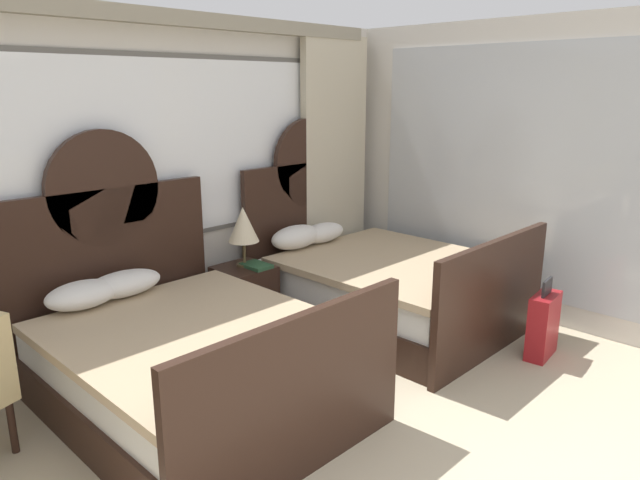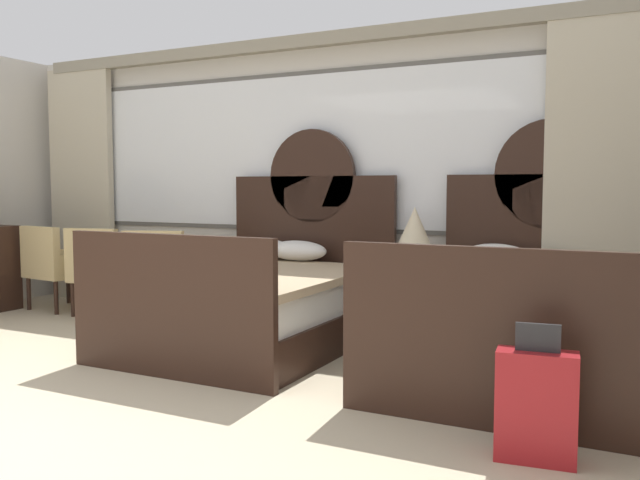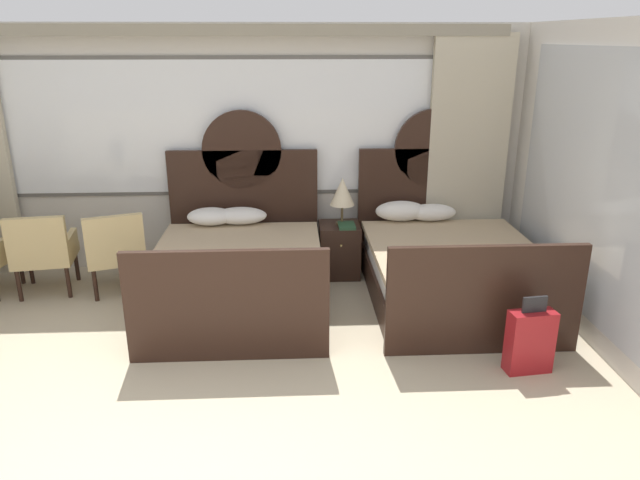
{
  "view_description": "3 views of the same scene",
  "coord_description": "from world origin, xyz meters",
  "px_view_note": "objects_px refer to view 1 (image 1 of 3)",
  "views": [
    {
      "loc": [
        -1.7,
        -0.37,
        2.11
      ],
      "look_at": [
        1.45,
        2.7,
        0.94
      ],
      "focal_mm": 32.61,
      "sensor_mm": 36.0,
      "label": 1
    },
    {
      "loc": [
        3.08,
        -1.79,
        1.28
      ],
      "look_at": [
        1.15,
        2.06,
        0.93
      ],
      "focal_mm": 37.38,
      "sensor_mm": 36.0,
      "label": 2
    },
    {
      "loc": [
        0.74,
        -2.69,
        2.55
      ],
      "look_at": [
        1.01,
        2.41,
        0.78
      ],
      "focal_mm": 32.95,
      "sensor_mm": 36.0,
      "label": 3
    }
  ],
  "objects_px": {
    "table_lamp_on_nightstand": "(243,225)",
    "suitcase_on_floor": "(543,325)",
    "bed_near_window": "(185,356)",
    "book_on_nightstand": "(256,266)",
    "bed_near_mirror": "(383,282)",
    "nightstand_between_beds": "(245,299)"
  },
  "relations": [
    {
      "from": "bed_near_window",
      "to": "bed_near_mirror",
      "type": "relative_size",
      "value": 1.0
    },
    {
      "from": "bed_near_window",
      "to": "book_on_nightstand",
      "type": "height_order",
      "value": "bed_near_window"
    },
    {
      "from": "table_lamp_on_nightstand",
      "to": "suitcase_on_floor",
      "type": "height_order",
      "value": "table_lamp_on_nightstand"
    },
    {
      "from": "bed_near_mirror",
      "to": "book_on_nightstand",
      "type": "height_order",
      "value": "bed_near_mirror"
    },
    {
      "from": "bed_near_mirror",
      "to": "suitcase_on_floor",
      "type": "distance_m",
      "value": 1.43
    },
    {
      "from": "book_on_nightstand",
      "to": "suitcase_on_floor",
      "type": "height_order",
      "value": "suitcase_on_floor"
    },
    {
      "from": "bed_near_mirror",
      "to": "nightstand_between_beds",
      "type": "distance_m",
      "value": 1.27
    },
    {
      "from": "table_lamp_on_nightstand",
      "to": "book_on_nightstand",
      "type": "relative_size",
      "value": 2.01
    },
    {
      "from": "bed_near_mirror",
      "to": "book_on_nightstand",
      "type": "relative_size",
      "value": 8.2
    },
    {
      "from": "bed_near_window",
      "to": "table_lamp_on_nightstand",
      "type": "distance_m",
      "value": 1.44
    },
    {
      "from": "nightstand_between_beds",
      "to": "book_on_nightstand",
      "type": "relative_size",
      "value": 2.28
    },
    {
      "from": "book_on_nightstand",
      "to": "suitcase_on_floor",
      "type": "xyz_separation_m",
      "value": [
        1.28,
        -2.02,
        -0.34
      ]
    },
    {
      "from": "nightstand_between_beds",
      "to": "suitcase_on_floor",
      "type": "distance_m",
      "value": 2.5
    },
    {
      "from": "bed_near_window",
      "to": "book_on_nightstand",
      "type": "relative_size",
      "value": 8.2
    },
    {
      "from": "book_on_nightstand",
      "to": "bed_near_window",
      "type": "bearing_deg",
      "value": -151.44
    },
    {
      "from": "bed_near_mirror",
      "to": "suitcase_on_floor",
      "type": "height_order",
      "value": "bed_near_mirror"
    },
    {
      "from": "bed_near_mirror",
      "to": "nightstand_between_beds",
      "type": "relative_size",
      "value": 3.59
    },
    {
      "from": "nightstand_between_beds",
      "to": "table_lamp_on_nightstand",
      "type": "relative_size",
      "value": 1.14
    },
    {
      "from": "table_lamp_on_nightstand",
      "to": "book_on_nightstand",
      "type": "xyz_separation_m",
      "value": [
        0.04,
        -0.11,
        -0.35
      ]
    },
    {
      "from": "bed_near_mirror",
      "to": "suitcase_on_floor",
      "type": "bearing_deg",
      "value": -78.17
    },
    {
      "from": "bed_near_window",
      "to": "bed_near_mirror",
      "type": "bearing_deg",
      "value": 0.02
    },
    {
      "from": "bed_near_mirror",
      "to": "nightstand_between_beds",
      "type": "bearing_deg",
      "value": 146.17
    }
  ]
}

